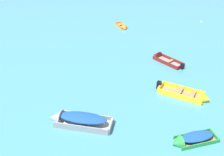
% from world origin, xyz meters
% --- Properties ---
extents(rowboat_grey_midfield_left, '(4.70, 2.16, 1.32)m').
position_xyz_m(rowboat_grey_midfield_left, '(-2.53, 16.86, 0.39)').
color(rowboat_grey_midfield_left, beige).
rests_on(rowboat_grey_midfield_left, ground_plane).
extents(rowboat_green_foreground_center, '(3.30, 1.96, 1.03)m').
position_xyz_m(rowboat_green_foreground_center, '(5.22, 15.20, 0.23)').
color(rowboat_green_foreground_center, '#99754C').
rests_on(rowboat_green_foreground_center, ground_plane).
extents(rowboat_orange_cluster_outer, '(1.83, 2.77, 0.80)m').
position_xyz_m(rowboat_orange_cluster_outer, '(1.14, 36.52, 0.12)').
color(rowboat_orange_cluster_outer, '#99754C').
rests_on(rowboat_orange_cluster_outer, ground_plane).
extents(rowboat_maroon_outer_right, '(3.22, 3.44, 1.06)m').
position_xyz_m(rowboat_maroon_outer_right, '(5.03, 27.16, 0.17)').
color(rowboat_maroon_outer_right, gray).
rests_on(rowboat_maroon_outer_right, ground_plane).
extents(rowboat_yellow_center, '(4.33, 3.10, 1.29)m').
position_xyz_m(rowboat_yellow_center, '(6.67, 20.25, 0.22)').
color(rowboat_yellow_center, '#99754C').
rests_on(rowboat_yellow_center, ground_plane).
extents(mooring_buoy_between_boats_left, '(0.29, 0.29, 0.29)m').
position_xyz_m(mooring_buoy_between_boats_left, '(12.30, 39.34, 0.00)').
color(mooring_buoy_between_boats_left, yellow).
rests_on(mooring_buoy_between_boats_left, ground_plane).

